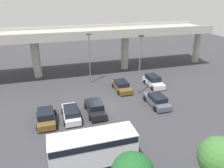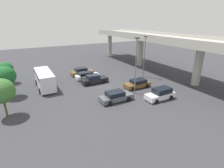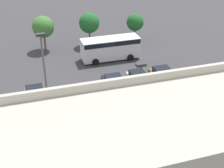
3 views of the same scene
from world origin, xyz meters
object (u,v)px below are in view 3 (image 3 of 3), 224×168
object	(u,v)px
parked_car_2	(115,86)
tree_front_centre	(89,23)
lamp_post_mid_lot	(45,75)
tree_front_right	(43,27)
shuttle_bus	(110,47)
parked_car_3	(75,126)
lamp_post_near_aisle	(139,106)
parked_car_4	(35,97)
parked_car_1	(140,81)
parked_car_5	(10,138)
parked_car_0	(164,77)
tree_front_left	(135,22)

from	to	relation	value
parked_car_2	tree_front_centre	distance (m)	14.02
lamp_post_mid_lot	tree_front_right	size ratio (longest dim) A/B	1.80
lamp_post_mid_lot	shuttle_bus	bearing A→B (deg)	-128.08
parked_car_3	shuttle_bus	bearing A→B (deg)	-28.11
parked_car_3	lamp_post_near_aisle	bearing A→B (deg)	-137.56
parked_car_4	lamp_post_near_aisle	size ratio (longest dim) A/B	0.59
tree_front_centre	tree_front_right	size ratio (longest dim) A/B	1.00
parked_car_1	lamp_post_mid_lot	size ratio (longest dim) A/B	0.53
parked_car_2	parked_car_5	size ratio (longest dim) A/B	1.06
parked_car_0	tree_front_right	distance (m)	18.19
tree_front_left	tree_front_right	bearing A→B (deg)	-0.30
shuttle_bus	tree_front_centre	bearing A→B (deg)	104.72
parked_car_0	tree_front_right	world-z (taller)	tree_front_right
parked_car_1	lamp_post_near_aisle	world-z (taller)	lamp_post_near_aisle
parked_car_2	tree_front_left	bearing A→B (deg)	151.46
parked_car_4	parked_car_5	world-z (taller)	parked_car_5
parked_car_2	parked_car_4	bearing A→B (deg)	-91.37
parked_car_3	parked_car_1	bearing A→B (deg)	-54.42
parked_car_0	parked_car_5	world-z (taller)	parked_car_5
parked_car_5	tree_front_right	bearing A→B (deg)	-14.57
parked_car_4	tree_front_right	world-z (taller)	tree_front_right
parked_car_2	tree_front_centre	bearing A→B (deg)	177.57
parked_car_2	tree_front_centre	xyz separation A→B (m)	(-0.58, -13.76, 2.62)
parked_car_3	tree_front_right	bearing A→B (deg)	0.81
parked_car_0	parked_car_1	bearing A→B (deg)	-89.45
tree_front_left	tree_front_centre	xyz separation A→B (m)	(7.01, 0.21, 0.64)
lamp_post_near_aisle	parked_car_0	bearing A→B (deg)	-125.04
parked_car_0	tree_front_right	bearing A→B (deg)	-139.60
parked_car_0	parked_car_4	size ratio (longest dim) A/B	0.95
parked_car_2	parked_car_4	size ratio (longest dim) A/B	0.99
tree_front_right	shuttle_bus	bearing A→B (deg)	143.66
parked_car_4	tree_front_right	bearing A→B (deg)	169.33
parked_car_0	lamp_post_mid_lot	world-z (taller)	lamp_post_mid_lot
parked_car_1	tree_front_centre	xyz separation A→B (m)	(2.41, -13.46, 2.67)
parked_car_1	parked_car_5	world-z (taller)	parked_car_5
lamp_post_mid_lot	parked_car_1	bearing A→B (deg)	-158.66
parked_car_2	lamp_post_mid_lot	distance (m)	9.40
parked_car_5	tree_front_left	world-z (taller)	tree_front_left
parked_car_1	lamp_post_mid_lot	bearing A→B (deg)	-68.66
parked_car_5	tree_front_right	world-z (taller)	tree_front_right
parked_car_5	shuttle_bus	bearing A→B (deg)	-42.41
tree_front_left	parked_car_2	bearing A→B (deg)	61.46
lamp_post_near_aisle	tree_front_left	distance (m)	25.88
parked_car_0	tree_front_left	bearing A→B (deg)	172.86
tree_front_left	tree_front_centre	bearing A→B (deg)	1.69
parked_car_3	lamp_post_mid_lot	distance (m)	5.20
shuttle_bus	lamp_post_mid_lot	distance (m)	15.71
tree_front_left	tree_front_right	distance (m)	13.39
parked_car_1	lamp_post_near_aisle	distance (m)	12.11
parked_car_2	lamp_post_mid_lot	bearing A→B (deg)	-63.07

